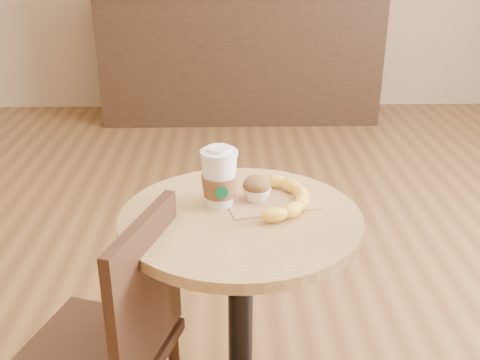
% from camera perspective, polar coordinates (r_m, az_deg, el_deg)
% --- Properties ---
extents(cafe_table, '(0.63, 0.63, 0.75)m').
position_cam_1_polar(cafe_table, '(1.59, 0.04, -11.39)').
color(cafe_table, black).
rests_on(cafe_table, ground).
extents(chair_left, '(0.46, 0.46, 0.82)m').
position_cam_1_polar(chair_left, '(1.54, -12.73, -15.87)').
color(chair_left, '#361F12').
rests_on(chair_left, ground).
extents(service_counter, '(2.30, 0.65, 1.04)m').
position_cam_1_polar(service_counter, '(4.68, 0.04, 12.66)').
color(service_counter, black).
rests_on(service_counter, ground).
extents(kraft_bag, '(0.28, 0.23, 0.00)m').
position_cam_1_polar(kraft_bag, '(1.54, 2.94, -2.02)').
color(kraft_bag, '#B07C55').
rests_on(kraft_bag, cafe_table).
extents(coffee_cup, '(0.10, 0.10, 0.17)m').
position_cam_1_polar(coffee_cup, '(1.48, -2.12, 0.06)').
color(coffee_cup, silver).
rests_on(coffee_cup, cafe_table).
extents(muffin, '(0.08, 0.08, 0.07)m').
position_cam_1_polar(muffin, '(1.52, 1.73, -0.84)').
color(muffin, white).
rests_on(muffin, kraft_bag).
extents(banana, '(0.20, 0.31, 0.04)m').
position_cam_1_polar(banana, '(1.51, 4.76, -1.70)').
color(banana, yellow).
rests_on(banana, kraft_bag).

